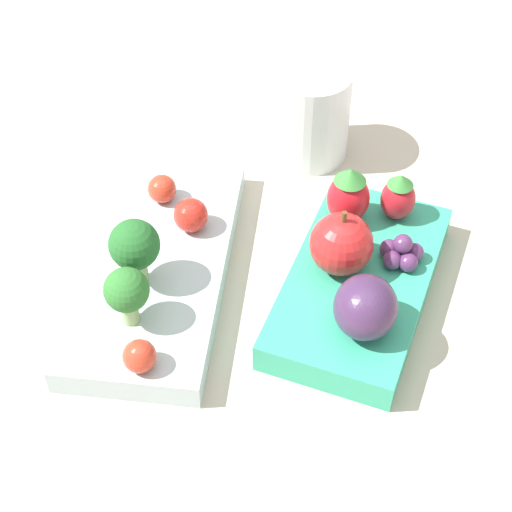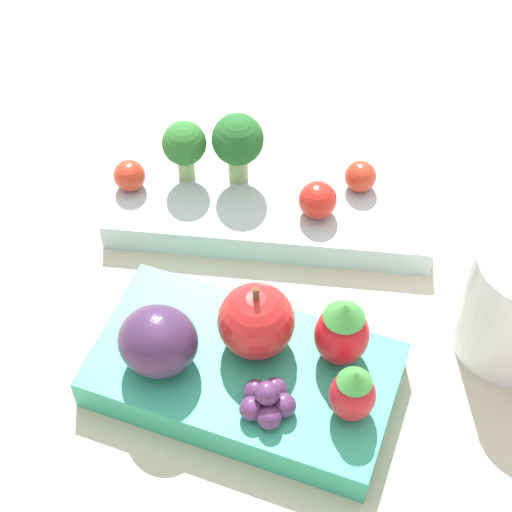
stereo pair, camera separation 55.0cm
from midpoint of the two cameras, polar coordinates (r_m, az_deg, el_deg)
ground_plane at (r=0.55m, az=-19.83°, el=-18.24°), size 4.00×4.00×0.00m
bento_box_savoury at (r=0.57m, az=-27.33°, el=-15.71°), size 0.24×0.12×0.02m
bento_box_fruit at (r=0.51m, az=-11.98°, el=-18.79°), size 0.19×0.13×0.02m
broccoli_floret_0 at (r=0.53m, az=-30.64°, el=-15.03°), size 0.04×0.04×0.06m
broccoli_floret_1 at (r=0.52m, az=-32.14°, el=-18.76°), size 0.03×0.03×0.05m
cherry_tomato_0 at (r=0.56m, az=-24.58°, el=-11.75°), size 0.03×0.03×0.03m
cherry_tomato_1 at (r=0.52m, az=-31.93°, el=-23.69°), size 0.02×0.02×0.02m
cherry_tomato_2 at (r=0.58m, az=-25.83°, el=-9.02°), size 0.02×0.02×0.02m
apple at (r=0.49m, az=-14.27°, el=-16.10°), size 0.05×0.05×0.05m
strawberry_0 at (r=0.51m, az=-12.34°, el=-11.15°), size 0.03×0.03×0.05m
strawberry_1 at (r=0.51m, az=-7.90°, el=-11.23°), size 0.03×0.03×0.04m
plum at (r=0.47m, az=-13.91°, el=-22.54°), size 0.05×0.04×0.04m
grape_cluster at (r=0.50m, az=-8.52°, el=-16.56°), size 0.03×0.03×0.02m
drinking_cup at (r=0.59m, az=-12.94°, el=-2.28°), size 0.07×0.07×0.08m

